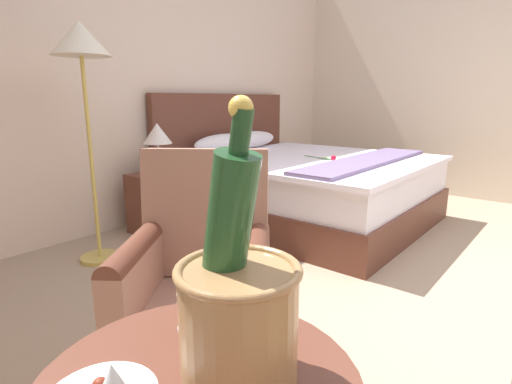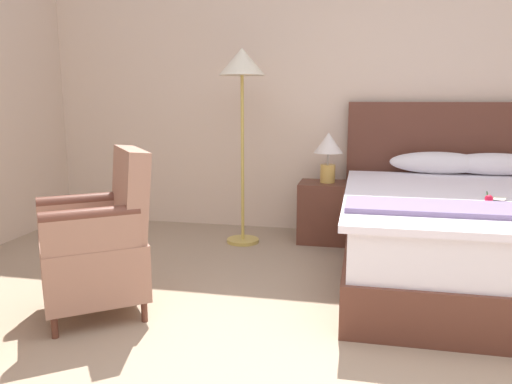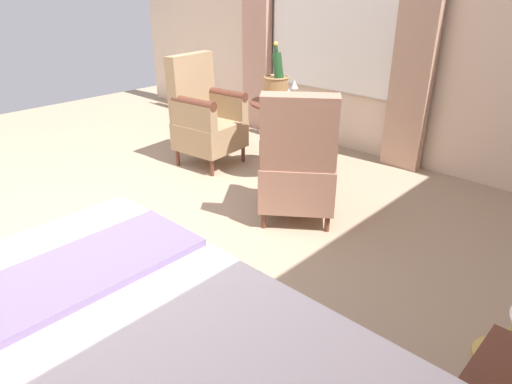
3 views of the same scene
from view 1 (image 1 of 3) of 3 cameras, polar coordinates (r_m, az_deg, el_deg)
The scene contains 9 objects.
ground_plane at distance 2.56m, azimuth 31.93°, elevation -15.71°, with size 7.52×7.52×0.00m, color tan.
wall_headboard_side at distance 4.00m, azimuth -16.15°, elevation 17.20°, with size 5.96×0.12×2.95m.
bed at distance 3.95m, azimuth 6.36°, elevation 1.17°, with size 1.97×2.20×1.21m.
nightstand at distance 3.64m, azimuth -13.41°, elevation -1.42°, with size 0.51×0.38×0.53m.
bedside_lamp at distance 3.54m, azimuth -13.89°, elevation 7.29°, with size 0.25×0.25×0.43m.
floor_lamp_brass at distance 3.00m, azimuth -23.63°, elevation 17.11°, with size 0.38×0.38×1.65m.
champagne_bucket at distance 0.70m, azimuth -2.72°, elevation -15.71°, with size 0.21×0.21×0.48m.
wine_glass_near_bucket at distance 0.86m, azimuth -9.22°, elevation -12.89°, with size 0.07×0.07×0.14m.
armchair_by_window at distance 1.58m, azimuth -7.94°, elevation -14.76°, with size 0.77×0.76×0.96m.
Camera 1 is at (-2.28, -0.19, 1.15)m, focal length 28.00 mm.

